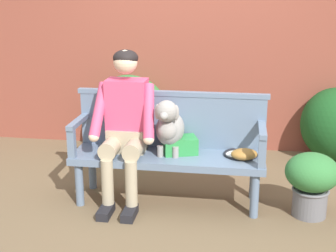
{
  "coord_description": "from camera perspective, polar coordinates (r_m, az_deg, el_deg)",
  "views": [
    {
      "loc": [
        0.59,
        -3.83,
        1.83
      ],
      "look_at": [
        0.0,
        0.0,
        0.69
      ],
      "focal_mm": 51.89,
      "sensor_mm": 36.0,
      "label": 1
    }
  ],
  "objects": [
    {
      "name": "ground_plane",
      "position": [
        4.28,
        0.0,
        -8.83
      ],
      "size": [
        40.0,
        40.0,
        0.0
      ],
      "primitive_type": "plane",
      "color": "brown"
    },
    {
      "name": "brick_garden_fence",
      "position": [
        5.57,
        2.63,
        8.27
      ],
      "size": [
        8.0,
        0.3,
        2.07
      ],
      "primitive_type": "cube",
      "color": "brown",
      "rests_on": "ground"
    },
    {
      "name": "hedge_bush_mid_right",
      "position": [
        5.46,
        -4.62,
        1.53
      ],
      "size": [
        0.88,
        0.77,
        0.86
      ],
      "primitive_type": "ellipsoid",
      "color": "#337538",
      "rests_on": "ground"
    },
    {
      "name": "hedge_bush_mid_left",
      "position": [
        5.45,
        19.05,
        0.22
      ],
      "size": [
        0.72,
        0.69,
        0.78
      ],
      "primitive_type": "ellipsoid",
      "color": "#194C1E",
      "rests_on": "ground"
    },
    {
      "name": "garden_bench",
      "position": [
        4.14,
        0.0,
        -4.11
      ],
      "size": [
        1.63,
        0.49,
        0.44
      ],
      "color": "slate",
      "rests_on": "ground"
    },
    {
      "name": "bench_backrest",
      "position": [
        4.24,
        0.44,
        0.86
      ],
      "size": [
        1.67,
        0.06,
        0.5
      ],
      "color": "slate",
      "rests_on": "garden_bench"
    },
    {
      "name": "bench_armrest_left_end",
      "position": [
        4.16,
        -10.78,
        -0.53
      ],
      "size": [
        0.06,
        0.49,
        0.28
      ],
      "color": "slate",
      "rests_on": "garden_bench"
    },
    {
      "name": "bench_armrest_right_end",
      "position": [
        3.93,
        11.02,
        -1.53
      ],
      "size": [
        0.06,
        0.49,
        0.28
      ],
      "color": "slate",
      "rests_on": "garden_bench"
    },
    {
      "name": "person_seated",
      "position": [
        4.09,
        -5.05,
        0.52
      ],
      "size": [
        0.56,
        0.64,
        1.31
      ],
      "color": "black",
      "rests_on": "ground"
    },
    {
      "name": "dog_on_bench",
      "position": [
        4.04,
        0.15,
        -0.03
      ],
      "size": [
        0.25,
        0.5,
        0.5
      ],
      "color": "gray",
      "rests_on": "garden_bench"
    },
    {
      "name": "tennis_racket",
      "position": [
        4.16,
        8.61,
        -3.18
      ],
      "size": [
        0.35,
        0.58,
        0.03
      ],
      "color": "black",
      "rests_on": "garden_bench"
    },
    {
      "name": "baseball_glove",
      "position": [
        4.03,
        8.94,
        -3.29
      ],
      "size": [
        0.26,
        0.22,
        0.09
      ],
      "primitive_type": "ellipsoid",
      "rotation": [
        0.0,
        0.0,
        0.27
      ],
      "color": "#9E6B2D",
      "rests_on": "garden_bench"
    },
    {
      "name": "sports_bag",
      "position": [
        4.13,
        1.41,
        -2.26
      ],
      "size": [
        0.33,
        0.28,
        0.14
      ],
      "primitive_type": "cube",
      "rotation": [
        0.0,
        0.0,
        0.33
      ],
      "color": "#2D8E42",
      "rests_on": "garden_bench"
    },
    {
      "name": "potted_plant",
      "position": [
        4.08,
        16.51,
        -6.05
      ],
      "size": [
        0.43,
        0.43,
        0.53
      ],
      "color": "slate",
      "rests_on": "ground"
    }
  ]
}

